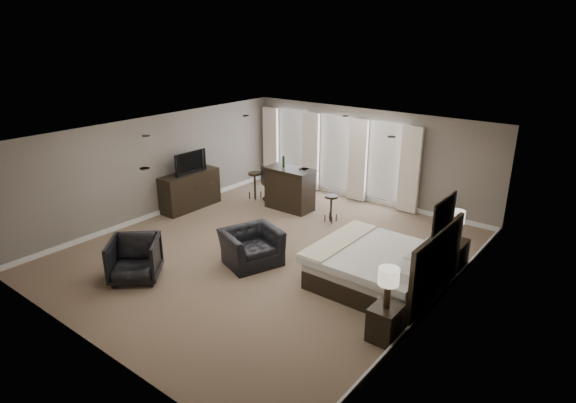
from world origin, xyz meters
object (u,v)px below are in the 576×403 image
Objects in this scene: armchair_far at (135,257)px; bar_stool_right at (331,209)px; armchair_near at (251,241)px; nightstand_near at (385,323)px; bed at (380,251)px; dresser at (190,190)px; bar_stool_left at (255,186)px; bar_counter at (290,189)px; nightstand_far at (452,255)px; lamp_near at (388,288)px; lamp_far at (456,226)px; tv at (189,170)px; desk_chair at (272,183)px.

armchair_far is 5.04m from bar_stool_right.
nightstand_near is at bearing -80.14° from armchair_near.
dresser is (-6.03, 0.61, -0.21)m from bed.
dresser is 2.46× the size of bar_stool_right.
armchair_far reaches higher than bar_stool_left.
nightstand_far is at bearing -9.19° from bar_counter.
dresser is at bearing -143.53° from bar_counter.
lamp_near reaches higher than armchair_near.
lamp_near is 3.49m from armchair_near.
lamp_far reaches higher than nightstand_near.
lamp_far is at bearing -7.63° from bar_stool_left.
tv reaches higher than desk_chair.
nightstand_near is at bearing -46.85° from bar_stool_right.
bed is at bearing -5.78° from dresser.
bar_stool_left is at bearing 156.32° from bed.
bar_stool_left is at bearing -28.04° from tv.
bed is 1.75m from nightstand_near.
bar_counter is (-0.01, 4.93, 0.10)m from armchair_far.
lamp_near is 7.11m from bar_stool_left.
bar_counter is 0.90m from desk_chair.
nightstand_near is 7.22m from dresser.
armchair_near is 1.13× the size of desk_chair.
bar_stool_left is at bearing 148.45° from lamp_near.
bed is 3.21× the size of bar_stool_right.
dresser is 1.84× the size of armchair_far.
bar_stool_left is at bearing 54.96° from desk_chair.
nightstand_far is 0.38× the size of dresser.
nightstand_far is 0.84× the size of bar_stool_left.
armchair_far is at bearing -89.92° from bar_counter.
nightstand_far is 6.10m from bar_stool_left.
bar_stool_right is (0.05, 2.94, -0.15)m from armchair_near.
lamp_far is 0.64× the size of desk_chair.
dresser is (-6.92, 2.06, -0.41)m from lamp_near.
nightstand_near is at bearing -90.00° from lamp_far.
nightstand_far is at bearing 58.46° from bed.
lamp_near reaches higher than nightstand_far.
armchair_far reaches higher than nightstand_far.
nightstand_far is at bearing -7.63° from bar_stool_left.
nightstand_far is (0.00, 2.90, 0.04)m from nightstand_near.
lamp_far is at bearing -35.98° from armchair_near.
armchair_near is at bearing -162.21° from bed.
lamp_near is 0.86× the size of bar_stool_left.
nightstand_far is 0.57× the size of armchair_near.
bar_stool_left is at bearing 177.35° from bar_stool_right.
armchair_far is at bearing -138.72° from nightstand_far.
bed is at bearing -23.68° from bar_stool_left.
bar_stool_right is (1.38, -0.08, -0.22)m from bar_counter.
desk_chair is (-5.60, 1.03, -0.47)m from lamp_far.
nightstand_far is 5.70m from desk_chair.
nightstand_near is 0.62m from lamp_near.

